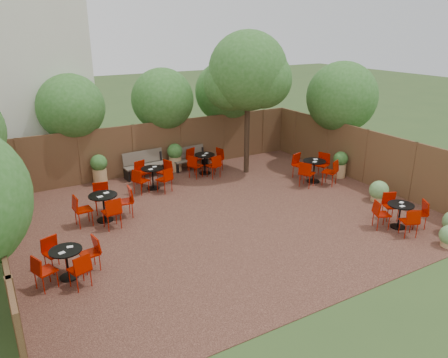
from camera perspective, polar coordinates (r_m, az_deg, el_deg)
ground at (r=13.22m, az=-0.20°, el=-4.97°), size 80.00×80.00×0.00m
courtyard_paving at (r=13.22m, az=-0.20°, el=-4.93°), size 12.00×10.00×0.02m
fence_back at (r=17.14m, az=-8.63°, el=4.21°), size 12.00×0.08×2.00m
fence_right at (r=16.52m, az=18.15°, el=2.84°), size 0.08×10.00×2.00m
neighbour_building at (r=18.52m, az=-26.19°, el=13.08°), size 5.00×4.00×8.00m
overhang_foliage at (r=14.31m, az=-9.74°, el=8.37°), size 16.05×10.97×2.78m
courtyard_tree at (r=16.27m, az=3.18°, el=13.54°), size 2.98×2.92×5.37m
park_bench_left at (r=16.68m, az=-10.50°, el=2.00°), size 1.65×0.63×1.00m
park_bench_right at (r=17.39m, az=-4.58°, el=2.82°), size 1.49×0.63×0.90m
bistro_tables at (r=13.98m, az=-1.71°, el=-1.45°), size 10.84×8.60×0.95m
planters at (r=15.96m, az=-9.27°, el=1.50°), size 11.86×4.44×1.11m
low_shrubs at (r=13.93m, az=24.69°, el=-4.05°), size 1.45×3.68×0.70m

